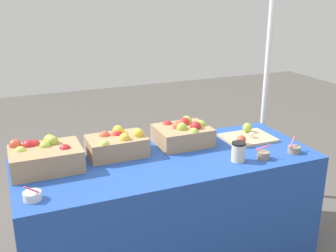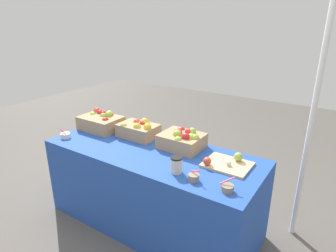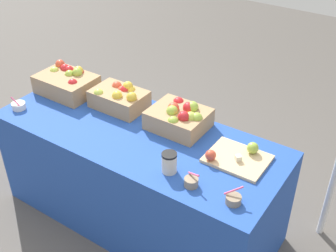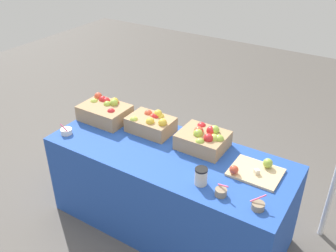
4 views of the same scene
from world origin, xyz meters
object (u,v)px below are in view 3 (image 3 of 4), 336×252
at_px(coffee_cup, 169,163).
at_px(sample_bowl_near, 191,182).
at_px(sample_bowl_mid, 233,199).
at_px(sample_bowl_far, 19,106).
at_px(apple_crate_right, 180,117).
at_px(apple_crate_left, 67,82).
at_px(apple_crate_middle, 120,98).
at_px(cutting_board_front, 237,157).

bearing_deg(coffee_cup, sample_bowl_near, -11.55).
relative_size(sample_bowl_mid, sample_bowl_far, 1.03).
bearing_deg(apple_crate_right, apple_crate_left, -176.30).
height_order(apple_crate_middle, apple_crate_right, apple_crate_middle).
bearing_deg(apple_crate_middle, apple_crate_left, -174.32).
bearing_deg(apple_crate_left, sample_bowl_far, -107.10).
height_order(apple_crate_middle, sample_bowl_near, apple_crate_middle).
relative_size(apple_crate_middle, coffee_cup, 3.00).
relative_size(apple_crate_right, coffee_cup, 2.93).
bearing_deg(apple_crate_right, sample_bowl_mid, -35.61).
xyz_separation_m(sample_bowl_mid, coffee_cup, (-0.41, 0.03, 0.04)).
bearing_deg(apple_crate_right, cutting_board_front, -12.12).
height_order(sample_bowl_far, coffee_cup, coffee_cup).
bearing_deg(apple_crate_right, sample_bowl_near, -51.06).
distance_m(apple_crate_right, coffee_cup, 0.44).
xyz_separation_m(sample_bowl_mid, sample_bowl_far, (-1.64, 0.01, -0.00)).
relative_size(apple_crate_left, cutting_board_front, 1.18).
bearing_deg(sample_bowl_mid, sample_bowl_far, 179.74).
xyz_separation_m(apple_crate_left, coffee_cup, (1.12, -0.34, -0.02)).
distance_m(cutting_board_front, sample_bowl_near, 0.35).
bearing_deg(sample_bowl_near, sample_bowl_far, 179.40).
bearing_deg(apple_crate_left, apple_crate_right, 3.70).
bearing_deg(sample_bowl_near, cutting_board_front, 73.30).
distance_m(cutting_board_front, coffee_cup, 0.41).
xyz_separation_m(apple_crate_right, cutting_board_front, (0.45, -0.10, -0.06)).
distance_m(apple_crate_right, sample_bowl_mid, 0.74).
relative_size(cutting_board_front, sample_bowl_mid, 3.56).
xyz_separation_m(sample_bowl_near, sample_bowl_far, (-1.39, 0.01, -0.00)).
xyz_separation_m(cutting_board_front, sample_bowl_near, (-0.10, -0.34, 0.01)).
relative_size(sample_bowl_near, sample_bowl_far, 0.99).
distance_m(apple_crate_middle, coffee_cup, 0.77).
distance_m(apple_crate_middle, apple_crate_right, 0.48).
distance_m(cutting_board_front, sample_bowl_far, 1.53).
height_order(apple_crate_middle, sample_bowl_mid, apple_crate_middle).
bearing_deg(sample_bowl_mid, apple_crate_right, 144.39).
bearing_deg(apple_crate_middle, sample_bowl_far, -144.19).
xyz_separation_m(apple_crate_left, sample_bowl_far, (-0.11, -0.36, -0.05)).
height_order(sample_bowl_mid, coffee_cup, coffee_cup).
distance_m(apple_crate_middle, sample_bowl_far, 0.69).
bearing_deg(coffee_cup, apple_crate_right, 115.10).
xyz_separation_m(apple_crate_right, sample_bowl_mid, (0.60, -0.43, -0.05)).
relative_size(apple_crate_middle, sample_bowl_near, 3.96).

